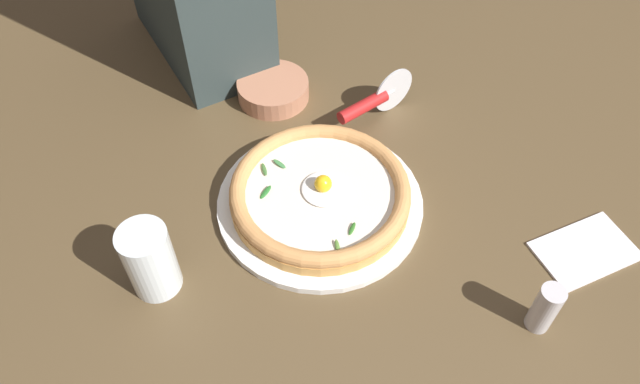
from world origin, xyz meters
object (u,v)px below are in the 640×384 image
object	(u,v)px
side_bowl	(273,90)
pizza_cutter	(373,101)
pizza	(320,193)
folded_napkin	(586,250)
drinking_glass	(151,264)
pepper_shaker	(545,308)

from	to	relation	value
side_bowl	pizza_cutter	distance (m)	0.18
pizza	folded_napkin	distance (m)	0.39
pizza	side_bowl	size ratio (longest dim) A/B	2.14
folded_napkin	side_bowl	bearing A→B (deg)	20.42
drinking_glass	pepper_shaker	bearing A→B (deg)	-130.99
pizza_cutter	drinking_glass	distance (m)	0.45
pizza	pizza_cutter	distance (m)	0.21
pizza	pizza_cutter	bearing A→B (deg)	-59.05
pizza	drinking_glass	world-z (taller)	drinking_glass
pizza	side_bowl	xyz separation A→B (m)	(0.25, -0.07, -0.01)
pizza	pizza_cutter	size ratio (longest dim) A/B	1.72
side_bowl	pepper_shaker	xyz separation A→B (m)	(-0.57, -0.06, 0.02)
pepper_shaker	pizza	bearing A→B (deg)	21.12
pepper_shaker	pizza_cutter	bearing A→B (deg)	-7.22
side_bowl	folded_napkin	size ratio (longest dim) A/B	0.90
pizza	folded_napkin	size ratio (longest dim) A/B	1.93
drinking_glass	pepper_shaker	distance (m)	0.51
pizza_cutter	pepper_shaker	bearing A→B (deg)	172.78
side_bowl	pizza_cutter	size ratio (longest dim) A/B	0.80
side_bowl	drinking_glass	world-z (taller)	drinking_glass
pizza_cutter	pepper_shaker	distance (m)	0.43
drinking_glass	pepper_shaker	world-z (taller)	drinking_glass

